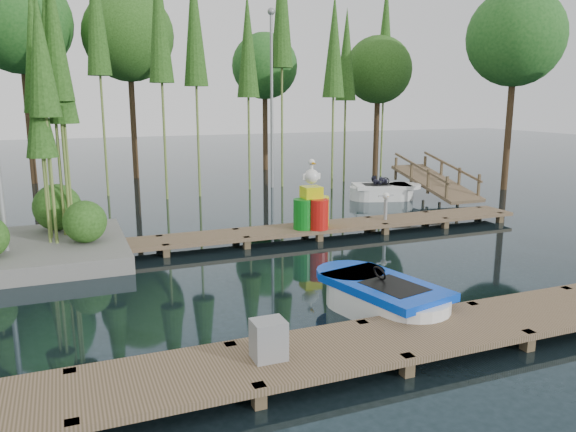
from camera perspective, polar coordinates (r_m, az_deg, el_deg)
name	(u,v)px	position (r m, az deg, el deg)	size (l,w,h in m)	color
ground_plane	(275,271)	(12.44, -1.28, -5.59)	(90.00, 90.00, 0.00)	#1A2B31
near_dock	(383,342)	(8.57, 9.65, -12.47)	(18.00, 1.50, 0.50)	brown
far_dock	(277,232)	(14.98, -1.08, -1.63)	(15.00, 1.20, 0.50)	brown
tree_screen	(116,29)	(21.93, -17.03, 17.67)	(34.42, 18.53, 10.31)	#412E1B
lamp_rear	(272,84)	(23.57, -1.68, 13.21)	(0.30, 0.30, 7.25)	gray
ramp	(435,182)	(22.22, 14.75, 3.39)	(1.50, 3.94, 1.49)	brown
boat_blue	(382,299)	(10.11, 9.57, -8.34)	(1.87, 3.03, 0.95)	white
boat_white_far	(383,192)	(21.31, 9.60, 2.44)	(2.92, 1.94, 1.27)	white
utility_cabinet	(269,339)	(7.71, -1.98, -12.43)	(0.44, 0.37, 0.54)	gray
yellow_barrel	(319,211)	(15.34, 3.17, 0.50)	(0.54, 0.54, 0.81)	#C7D00A
drum_cluster	(313,208)	(15.07, 2.54, 0.84)	(1.08, 0.99, 1.86)	#0C7017
seagull_post	(386,201)	(16.30, 9.91, 1.48)	(0.49, 0.27, 0.79)	gray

